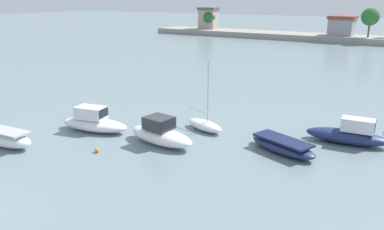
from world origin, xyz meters
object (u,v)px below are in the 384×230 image
Objects in this scene: mooring_buoy_1 at (97,150)px; moored_boat_2 at (94,122)px; moored_boat_3 at (161,134)px; moored_boat_1 at (6,138)px; moored_boat_6 at (348,134)px; moored_boat_4 at (205,125)px; moored_boat_5 at (283,146)px.

moored_boat_2 is at bearing 137.37° from mooring_buoy_1.
moored_boat_3 reaches higher than moored_boat_2.
moored_boat_1 is 0.84× the size of moored_boat_6.
moored_boat_4 is at bearing -168.75° from moored_boat_6.
moored_boat_5 is (7.73, 3.01, -0.28)m from moored_boat_3.
moored_boat_4 is at bearing 80.72° from moored_boat_3.
mooring_buoy_1 is (-3.78, -7.63, -0.26)m from moored_boat_4.
moored_boat_4 reaches higher than moored_boat_3.
moored_boat_5 is (13.68, 3.47, -0.23)m from moored_boat_2.
mooring_buoy_1 is at bearing -128.01° from moored_boat_5.
moored_boat_4 is 1.03× the size of moored_boat_5.
moored_boat_4 is (9.90, 10.09, -0.15)m from moored_boat_1.
moored_boat_6 is at bearing 28.82° from moored_boat_1.
moored_boat_3 reaches higher than moored_boat_1.
moored_boat_6 is (19.80, 12.97, 0.10)m from moored_boat_1.
moored_boat_1 is 0.81× the size of moored_boat_2.
mooring_buoy_1 is at bearing -119.80° from moored_boat_3.
moored_boat_3 is 1.02× the size of moored_boat_4.
moored_boat_2 reaches higher than moored_boat_5.
moored_boat_6 is (11.07, 6.99, -0.06)m from moored_boat_3.
moored_boat_6 is (3.34, 3.98, 0.22)m from moored_boat_5.
mooring_buoy_1 is (-2.61, -3.53, -0.55)m from moored_boat_3.
moored_boat_4 reaches higher than moored_boat_5.
moored_boat_1 is 14.13m from moored_boat_4.
moored_boat_6 is 17.26m from mooring_buoy_1.
mooring_buoy_1 is at bearing 17.40° from moored_boat_1.
moored_boat_1 is 6.19m from moored_boat_2.
moored_boat_4 reaches higher than moored_boat_6.
moored_boat_3 is at bearing -6.98° from moored_boat_2.
moored_boat_4 is 17.11× the size of mooring_buoy_1.
moored_boat_2 reaches higher than mooring_buoy_1.
moored_boat_1 is at bearing -131.68° from moored_boat_5.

